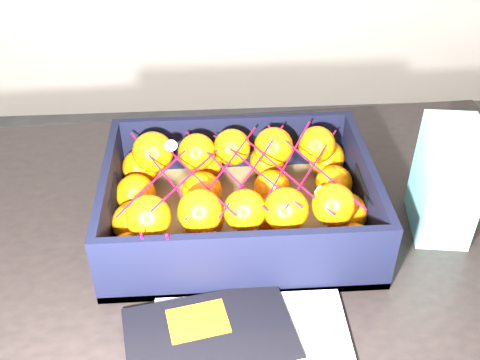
{
  "coord_description": "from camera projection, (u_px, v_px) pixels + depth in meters",
  "views": [
    {
      "loc": [
        0.19,
        -0.58,
        1.34
      ],
      "look_at": [
        0.23,
        0.05,
        0.86
      ],
      "focal_mm": 42.26,
      "sensor_mm": 36.0,
      "label": 1
    }
  ],
  "objects": [
    {
      "name": "table",
      "position": [
        209.0,
        298.0,
        0.9
      ],
      "size": [
        1.24,
        0.86,
        0.75
      ],
      "color": "black",
      "rests_on": "ground"
    },
    {
      "name": "mesh_net",
      "position": [
        233.0,
        175.0,
        0.82
      ],
      "size": [
        0.33,
        0.26,
        0.09
      ],
      "color": "red",
      "rests_on": "clementine_heap"
    },
    {
      "name": "produce_crate",
      "position": [
        239.0,
        208.0,
        0.87
      ],
      "size": [
        0.4,
        0.3,
        0.11
      ],
      "color": "brown",
      "rests_on": "table"
    },
    {
      "name": "retail_carton",
      "position": [
        446.0,
        181.0,
        0.84
      ],
      "size": [
        0.09,
        0.13,
        0.17
      ],
      "primitive_type": "cube",
      "rotation": [
        0.0,
        0.0,
        -0.14
      ],
      "color": "white",
      "rests_on": "table"
    },
    {
      "name": "clementine_heap",
      "position": [
        236.0,
        195.0,
        0.85
      ],
      "size": [
        0.38,
        0.28,
        0.11
      ],
      "color": "#D66204",
      "rests_on": "produce_crate"
    }
  ]
}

